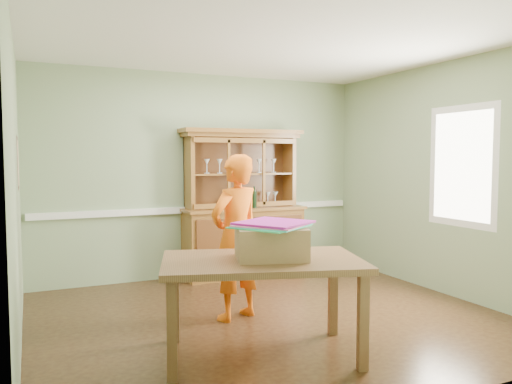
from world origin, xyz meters
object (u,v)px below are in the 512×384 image
china_hutch (243,224)px  cardboard_box (271,243)px  person (236,237)px  dining_table (262,270)px

china_hutch → cardboard_box: (-0.88, -2.63, 0.22)m
person → cardboard_box: bearing=63.6°
dining_table → person: bearing=97.3°
china_hutch → person: 1.84m
person → dining_table: bearing=59.5°
dining_table → cardboard_box: 0.23m
china_hutch → cardboard_box: bearing=-108.4°
dining_table → person: 0.97m
dining_table → person: person is taller
china_hutch → cardboard_box: 2.78m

